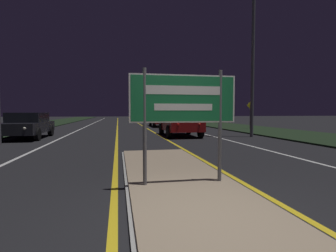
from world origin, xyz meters
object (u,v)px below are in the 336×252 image
car_receding_3 (139,115)px  car_receding_1 (161,119)px  car_receding_0 (180,122)px  warning_sign (250,112)px  streetlight_right_near (253,31)px  car_receding_2 (145,117)px  highway_sign (183,104)px  car_approaching_0 (27,125)px

car_receding_3 → car_receding_1: bearing=-89.6°
car_receding_0 → warning_sign: 8.12m
car_receding_1 → car_receding_0: bearing=-92.7°
streetlight_right_near → car_receding_1: 12.81m
car_receding_0 → car_receding_2: size_ratio=0.92×
highway_sign → car_receding_1: 20.39m
highway_sign → car_receding_2: (2.49, 31.00, -0.81)m
car_receding_3 → car_receding_2: bearing=-90.9°
highway_sign → car_receding_0: highway_sign is taller
car_receding_2 → warning_sign: bearing=-67.7°
car_receding_1 → car_receding_2: car_receding_1 is taller
highway_sign → car_receding_2: 31.11m
streetlight_right_near → warning_sign: 7.87m
streetlight_right_near → car_receding_2: (-3.73, 22.07, -5.14)m
car_receding_0 → warning_sign: bearing=32.8°
car_approaching_0 → car_receding_0: bearing=-1.3°
warning_sign → car_receding_0: bearing=-147.2°
car_receding_2 → car_receding_3: bearing=89.1°
highway_sign → car_approaching_0: (-5.94, 10.44, -0.83)m
car_receding_1 → car_receding_3: (-0.17, 23.60, 0.02)m
car_receding_0 → car_receding_3: size_ratio=0.85×
car_receding_1 → car_approaching_0: size_ratio=1.10×
highway_sign → car_receding_1: (2.86, 20.18, -0.80)m
car_receding_2 → warning_sign: size_ratio=2.09×
car_approaching_0 → streetlight_right_near: bearing=-7.1°
car_receding_0 → car_approaching_0: bearing=178.7°
car_receding_1 → car_approaching_0: car_receding_1 is taller
car_approaching_0 → warning_sign: warning_sign is taller
car_receding_1 → car_receding_2: bearing=92.0°
car_receding_2 → car_receding_3: 12.78m
car_receding_1 → warning_sign: warning_sign is taller
car_receding_2 → car_receding_3: size_ratio=0.93×
car_receding_1 → warning_sign: 8.43m
highway_sign → car_receding_3: highway_sign is taller
car_receding_2 → warning_sign: (6.70, -16.34, 0.63)m
streetlight_right_near → car_receding_1: streetlight_right_near is taller
highway_sign → car_approaching_0: size_ratio=0.49×
highway_sign → car_approaching_0: highway_sign is taller
highway_sign → car_approaching_0: bearing=119.6°
highway_sign → streetlight_right_near: bearing=55.1°
car_receding_2 → car_receding_3: car_receding_3 is taller
streetlight_right_near → car_receding_3: size_ratio=2.04×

